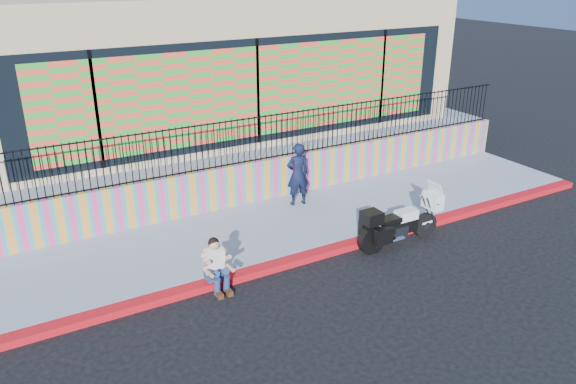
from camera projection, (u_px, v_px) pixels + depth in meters
ground at (342, 250)px, 12.73m from camera, size 90.00×90.00×0.00m
red_curb at (342, 247)px, 12.70m from camera, size 16.00×0.30×0.15m
sidewalk at (304, 220)px, 14.03m from camera, size 16.00×3.00×0.15m
mural_wall at (274, 177)px, 15.08m from camera, size 16.00×0.20×1.10m
metal_fence at (273, 136)px, 14.65m from camera, size 15.80×0.04×1.20m
elevated_platform at (203, 134)px, 19.21m from camera, size 16.00×10.00×1.25m
storefront_building at (201, 57)px, 18.05m from camera, size 14.00×8.06×4.00m
police_motorcycle at (399, 223)px, 12.76m from camera, size 2.18×0.72×1.36m
police_officer at (298, 174)px, 14.49m from camera, size 0.66×0.48×1.67m
seated_man at (218, 270)px, 11.04m from camera, size 0.54×0.71×1.06m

